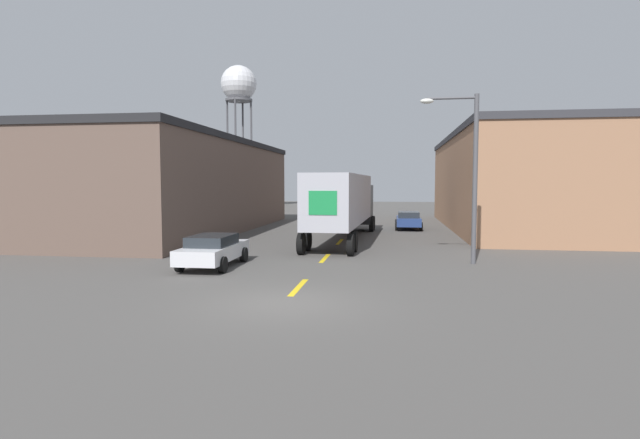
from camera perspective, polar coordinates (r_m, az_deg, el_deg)
The scene contains 9 objects.
ground_plane at distance 14.40m, azimuth -4.12°, elevation -9.52°, with size 160.00×160.00×0.00m, color #4C4947.
road_centerline at distance 22.74m, azimuth 0.57°, elevation -4.44°, with size 0.20×15.54×0.01m.
warehouse_left at distance 37.83m, azimuth -17.81°, elevation 3.75°, with size 12.87×25.98×6.53m.
warehouse_right at distance 40.15m, azimuth 20.53°, elevation 4.08°, with size 8.66×25.42×7.06m.
semi_truck at distance 29.91m, azimuth 2.82°, elevation 2.15°, with size 3.20×15.14×3.89m.
parked_car_right_far at distance 37.66m, azimuth 10.06°, elevation -0.02°, with size 1.94×4.37×1.31m.
parked_car_left_near at distance 20.82m, azimuth -12.11°, elevation -3.39°, with size 1.94×4.37×1.31m.
water_tower at distance 73.18m, azimuth -9.27°, elevation 14.76°, with size 4.98×4.98×19.86m.
street_lamp at distance 21.87m, azimuth 16.55°, elevation 5.97°, with size 2.41×0.32×7.10m.
Camera 1 is at (3.02, -13.66, 3.40)m, focal length 28.00 mm.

